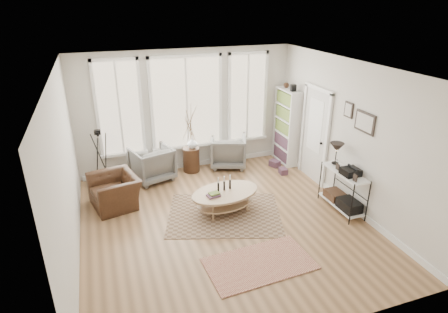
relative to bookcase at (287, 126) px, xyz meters
name	(u,v)px	position (x,y,z in m)	size (l,w,h in m)	color
room	(225,153)	(-2.42, -2.20, 0.47)	(5.50, 5.54, 2.90)	#956D47
bay_window	(187,105)	(-2.44, 0.49, 0.65)	(4.14, 0.12, 2.24)	tan
door	(315,133)	(0.13, -1.08, 0.17)	(0.09, 1.06, 2.22)	silver
bookcase	(287,126)	(0.00, 0.00, 0.00)	(0.31, 0.85, 2.06)	white
low_shelf	(343,187)	(-0.06, -2.52, -0.44)	(0.38, 1.08, 1.30)	white
wall_art	(360,119)	(0.14, -2.49, 0.92)	(0.04, 0.88, 0.44)	black
rug_main	(224,214)	(-2.34, -1.95, -0.95)	(2.18, 1.63, 0.01)	brown
rug_runner	(260,263)	(-2.30, -3.55, -0.94)	(1.71, 0.95, 0.01)	brown
coffee_table	(225,196)	(-2.29, -1.83, -0.61)	(1.52, 1.11, 0.64)	tan
armchair_left	(152,163)	(-3.42, 0.08, -0.55)	(0.86, 0.88, 0.80)	slate
armchair_right	(228,151)	(-1.48, 0.22, -0.56)	(0.85, 0.88, 0.80)	slate
side_table	(191,140)	(-2.44, 0.22, -0.14)	(0.40, 0.40, 1.69)	#3B2416
vase	(192,143)	(-2.40, 0.22, -0.23)	(0.24, 0.24, 0.25)	silver
accent_chair	(115,191)	(-4.32, -0.87, -0.63)	(0.87, 1.00, 0.65)	#3B2416
tripod_camera	(101,161)	(-4.51, 0.09, -0.34)	(0.47, 0.47, 1.34)	black
book_stack_near	(275,163)	(-0.39, -0.21, -0.88)	(0.19, 0.25, 0.16)	maroon
book_stack_far	(283,171)	(-0.39, -0.67, -0.88)	(0.17, 0.22, 0.14)	maroon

